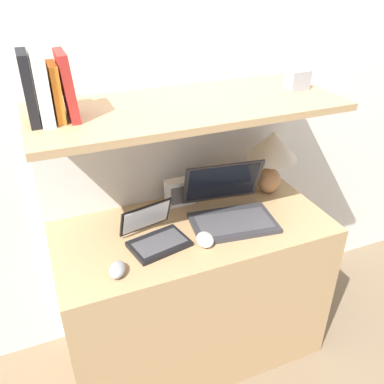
% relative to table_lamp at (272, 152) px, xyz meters
% --- Properties ---
extents(wall_back, '(6.00, 0.05, 2.40)m').
position_rel_table_lamp_xyz_m(wall_back, '(-0.46, 0.21, 0.21)').
color(wall_back, white).
rests_on(wall_back, ground_plane).
extents(desk, '(1.21, 0.57, 0.77)m').
position_rel_table_lamp_xyz_m(desk, '(-0.46, -0.14, -0.60)').
color(desk, tan).
rests_on(desk, ground_plane).
extents(back_riser, '(1.21, 0.04, 1.28)m').
position_rel_table_lamp_xyz_m(back_riser, '(-0.46, 0.16, -0.35)').
color(back_riser, white).
rests_on(back_riser, ground_plane).
extents(shelf, '(1.21, 0.51, 0.03)m').
position_rel_table_lamp_xyz_m(shelf, '(-0.46, -0.07, 0.30)').
color(shelf, tan).
rests_on(shelf, back_riser).
extents(table_lamp, '(0.24, 0.24, 0.32)m').
position_rel_table_lamp_xyz_m(table_lamp, '(0.00, 0.00, 0.00)').
color(table_lamp, '#B27A4C').
rests_on(table_lamp, desk).
extents(laptop_large, '(0.40, 0.37, 0.24)m').
position_rel_table_lamp_xyz_m(laptop_large, '(-0.29, -0.14, -0.17)').
color(laptop_large, '#333338').
rests_on(laptop_large, desk).
extents(laptop_small, '(0.27, 0.25, 0.15)m').
position_rel_table_lamp_xyz_m(laptop_small, '(-0.65, -0.18, -0.18)').
color(laptop_small, black).
rests_on(laptop_small, desk).
extents(computer_mouse, '(0.09, 0.11, 0.04)m').
position_rel_table_lamp_xyz_m(computer_mouse, '(-0.47, -0.27, -0.20)').
color(computer_mouse, white).
rests_on(computer_mouse, desk).
extents(second_mouse, '(0.09, 0.11, 0.04)m').
position_rel_table_lamp_xyz_m(second_mouse, '(-0.84, -0.32, -0.20)').
color(second_mouse, '#99999E').
rests_on(second_mouse, desk).
extents(router_box, '(0.14, 0.06, 0.13)m').
position_rel_table_lamp_xyz_m(router_box, '(-0.45, 0.06, -0.16)').
color(router_box, white).
rests_on(router_box, desk).
extents(book_black, '(0.03, 0.15, 0.23)m').
position_rel_table_lamp_xyz_m(book_black, '(-1.02, -0.07, 0.43)').
color(book_black, black).
rests_on(book_black, shelf).
extents(book_white, '(0.04, 0.17, 0.24)m').
position_rel_table_lamp_xyz_m(book_white, '(-0.98, -0.07, 0.44)').
color(book_white, silver).
rests_on(book_white, shelf).
extents(book_orange, '(0.03, 0.13, 0.19)m').
position_rel_table_lamp_xyz_m(book_orange, '(-0.94, -0.07, 0.41)').
color(book_orange, orange).
rests_on(book_orange, shelf).
extents(book_red, '(0.05, 0.16, 0.23)m').
position_rel_table_lamp_xyz_m(book_red, '(-0.90, -0.07, 0.43)').
color(book_red, '#A82823').
rests_on(book_red, shelf).
extents(shelf_gadget, '(0.09, 0.07, 0.08)m').
position_rel_table_lamp_xyz_m(shelf_gadget, '(0.04, -0.07, 0.36)').
color(shelf_gadget, '#99999E').
rests_on(shelf_gadget, shelf).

